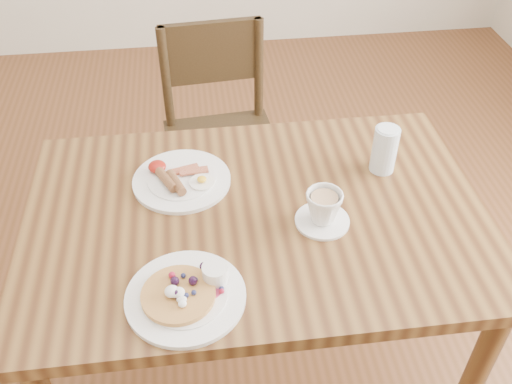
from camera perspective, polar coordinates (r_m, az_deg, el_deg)
ground at (r=2.07m, az=0.00°, el=-17.41°), size 5.00×5.00×0.00m
dining_table at (r=1.55m, az=0.00°, el=-4.71°), size 1.20×0.80×0.75m
chair_far at (r=2.23m, az=-3.60°, el=6.09°), size 0.45×0.45×0.88m
pancake_plate at (r=1.29m, az=-6.92°, el=-10.03°), size 0.27×0.27×0.06m
breakfast_plate at (r=1.58m, az=-7.60°, el=1.27°), size 0.27×0.27×0.04m
teacup_saucer at (r=1.44m, az=6.75°, el=-1.71°), size 0.14×0.14×0.09m
water_glass at (r=1.62m, az=12.73°, el=4.15°), size 0.07×0.07×0.14m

